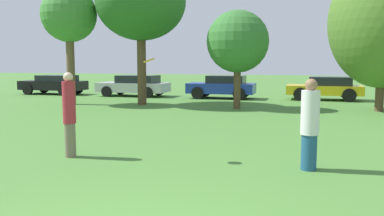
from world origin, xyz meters
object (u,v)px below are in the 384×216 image
(parked_car_silver, at_px, (135,85))
(parked_car_yellow, at_px, (326,87))
(person_catcher, at_px, (310,124))
(parked_car_blue, at_px, (222,86))
(parked_car_black, at_px, (54,84))
(tree_0, at_px, (69,16))
(person_thrower, at_px, (69,114))
(tree_2, at_px, (238,42))
(tree_1, at_px, (141,2))
(frisbee, at_px, (149,60))
(tree_3, at_px, (384,22))

(parked_car_silver, relative_size, parked_car_yellow, 1.06)
(person_catcher, height_order, parked_car_blue, person_catcher)
(parked_car_black, xyz_separation_m, parked_car_blue, (11.14, -0.22, 0.03))
(tree_0, distance_m, parked_car_yellow, 14.13)
(person_thrower, height_order, parked_car_blue, person_thrower)
(person_thrower, distance_m, parked_car_yellow, 16.84)
(person_catcher, bearing_deg, tree_2, -76.28)
(tree_1, relative_size, parked_car_silver, 1.59)
(tree_0, bearing_deg, parked_car_black, 129.93)
(tree_2, height_order, parked_car_silver, tree_2)
(person_catcher, xyz_separation_m, parked_car_blue, (-4.31, 14.84, -0.21))
(frisbee, distance_m, tree_3, 12.54)
(parked_car_silver, bearing_deg, tree_1, 118.61)
(person_catcher, height_order, tree_1, tree_1)
(person_thrower, height_order, parked_car_yellow, person_thrower)
(person_thrower, relative_size, tree_0, 0.33)
(person_thrower, bearing_deg, parked_car_black, 122.04)
(frisbee, distance_m, parked_car_black, 19.34)
(person_thrower, distance_m, tree_2, 10.68)
(frisbee, bearing_deg, person_catcher, -0.71)
(parked_car_blue, height_order, parked_car_yellow, parked_car_blue)
(tree_1, bearing_deg, person_thrower, -77.25)
(tree_1, distance_m, parked_car_black, 9.96)
(parked_car_blue, relative_size, parked_car_yellow, 0.95)
(frisbee, height_order, tree_1, tree_1)
(parked_car_silver, bearing_deg, frisbee, 115.44)
(person_catcher, distance_m, parked_car_yellow, 15.38)
(tree_0, distance_m, parked_car_blue, 9.17)
(person_catcher, distance_m, parked_car_blue, 15.46)
(tree_3, height_order, parked_car_black, tree_3)
(tree_1, xyz_separation_m, tree_3, (10.93, -0.09, -1.22))
(tree_3, bearing_deg, parked_car_yellow, 111.42)
(parked_car_silver, height_order, parked_car_yellow, parked_car_yellow)
(tree_3, xyz_separation_m, parked_car_yellow, (-1.87, 4.76, -3.10))
(parked_car_black, bearing_deg, parked_car_yellow, -177.06)
(person_catcher, distance_m, tree_0, 15.23)
(person_catcher, xyz_separation_m, parked_car_black, (-15.45, 15.06, -0.24))
(tree_1, distance_m, parked_car_blue, 6.88)
(tree_3, relative_size, parked_car_yellow, 1.61)
(tree_0, distance_m, parked_car_silver, 6.46)
(tree_2, bearing_deg, parked_car_black, 158.33)
(person_thrower, relative_size, parked_car_yellow, 0.47)
(person_catcher, bearing_deg, parked_car_blue, -75.71)
(tree_3, bearing_deg, person_thrower, -128.32)
(tree_3, height_order, parked_car_blue, tree_3)
(person_thrower, height_order, person_catcher, person_thrower)
(tree_3, height_order, parked_car_silver, tree_3)
(person_thrower, xyz_separation_m, tree_3, (8.48, 10.73, 2.81))
(person_thrower, height_order, tree_3, tree_3)
(tree_1, height_order, parked_car_black, tree_1)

